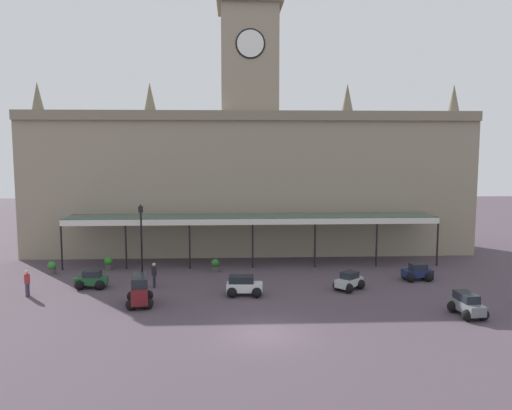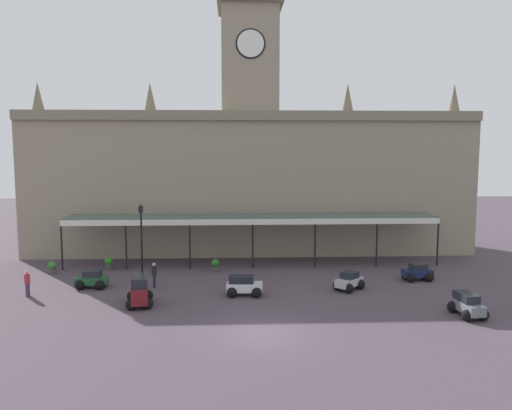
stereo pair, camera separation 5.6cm
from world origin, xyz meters
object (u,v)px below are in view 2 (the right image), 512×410
object	(u,v)px
pedestrian_beside_cars	(154,274)
car_navy_sedan	(417,273)
planter_by_canopy	(52,268)
planter_near_kerb	(215,265)
car_grey_estate	(467,306)
pedestrian_near_entrance	(27,282)
car_maroon_van	(140,292)
planter_forecourt_centre	(109,263)
car_silver_sedan	(349,282)
car_white_estate	(244,287)
car_green_sedan	(92,281)
victorian_lamppost	(141,232)

from	to	relation	value
pedestrian_beside_cars	car_navy_sedan	bearing A→B (deg)	3.20
planter_by_canopy	planter_near_kerb	bearing A→B (deg)	0.99
car_grey_estate	pedestrian_near_entrance	distance (m)	26.30
car_maroon_van	planter_forecourt_centre	distance (m)	9.93
planter_forecourt_centre	car_maroon_van	bearing A→B (deg)	-66.39
car_silver_sedan	pedestrian_beside_cars	xyz separation A→B (m)	(-12.85, 1.14, 0.41)
car_white_estate	planter_forecourt_centre	xyz separation A→B (m)	(-10.17, 7.38, -0.07)
car_silver_sedan	car_maroon_van	distance (m)	13.40
planter_by_canopy	planter_forecourt_centre	bearing A→B (deg)	18.24
car_silver_sedan	planter_near_kerb	distance (m)	10.39
car_navy_sedan	pedestrian_near_entrance	size ratio (longest dim) A/B	1.26
car_silver_sedan	planter_by_canopy	world-z (taller)	car_silver_sedan
car_grey_estate	pedestrian_near_entrance	size ratio (longest dim) A/B	1.39
car_navy_sedan	planter_forecourt_centre	distance (m)	22.82
pedestrian_near_entrance	car_navy_sedan	bearing A→B (deg)	6.00
planter_near_kerb	car_navy_sedan	bearing A→B (deg)	-12.50
car_grey_estate	planter_near_kerb	bearing A→B (deg)	142.78
car_silver_sedan	car_green_sedan	bearing A→B (deg)	176.03
car_green_sedan	planter_near_kerb	xyz separation A→B (m)	(8.04, 4.14, -0.01)
car_green_sedan	car_silver_sedan	bearing A→B (deg)	-3.97
pedestrian_beside_cars	pedestrian_near_entrance	bearing A→B (deg)	-167.46
planter_forecourt_centre	planter_by_canopy	world-z (taller)	same
car_maroon_van	planter_by_canopy	xyz separation A→B (m)	(-7.78, 7.84, -0.32)
car_silver_sedan	pedestrian_near_entrance	distance (m)	20.49
car_white_estate	pedestrian_near_entrance	bearing A→B (deg)	178.07
victorian_lamppost	planter_near_kerb	xyz separation A→B (m)	(5.20, 1.36, -2.76)
car_white_estate	victorian_lamppost	size ratio (longest dim) A/B	0.44
car_grey_estate	car_silver_sedan	world-z (taller)	car_grey_estate
car_grey_estate	victorian_lamppost	size ratio (longest dim) A/B	0.44
car_green_sedan	pedestrian_near_entrance	size ratio (longest dim) A/B	1.24
planter_forecourt_centre	planter_near_kerb	xyz separation A→B (m)	(8.17, -1.05, 0.00)
planter_by_canopy	car_green_sedan	bearing A→B (deg)	-45.02
pedestrian_beside_cars	victorian_lamppost	bearing A→B (deg)	114.38
car_white_estate	car_grey_estate	xyz separation A→B (m)	(12.27, -4.51, 0.00)
car_maroon_van	victorian_lamppost	distance (m)	7.18
car_grey_estate	victorian_lamppost	bearing A→B (deg)	154.04
car_white_estate	planter_near_kerb	distance (m)	6.64
planter_by_canopy	victorian_lamppost	bearing A→B (deg)	-9.69
pedestrian_near_entrance	car_maroon_van	bearing A→B (deg)	-16.46
car_green_sedan	car_navy_sedan	world-z (taller)	same
car_navy_sedan	planter_by_canopy	distance (m)	26.40
victorian_lamppost	planter_by_canopy	world-z (taller)	victorian_lamppost
pedestrian_beside_cars	victorian_lamppost	distance (m)	3.87
car_navy_sedan	planter_near_kerb	world-z (taller)	car_navy_sedan
car_navy_sedan	planter_near_kerb	size ratio (longest dim) A/B	2.20
car_grey_estate	car_silver_sedan	distance (m)	7.69
pedestrian_near_entrance	victorian_lamppost	bearing A→B (deg)	35.37
car_silver_sedan	pedestrian_near_entrance	bearing A→B (deg)	-178.44
planter_forecourt_centre	car_white_estate	bearing A→B (deg)	-35.95
planter_by_canopy	car_white_estate	bearing A→B (deg)	-23.66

